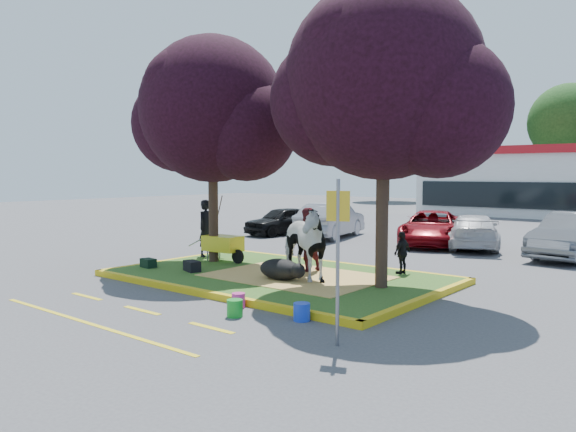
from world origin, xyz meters
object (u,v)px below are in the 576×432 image
Objects in this scene: handler at (207,228)px; car_black at (282,221)px; cow at (300,243)px; sign_post at (338,243)px; calf at (280,269)px; bucket_blue at (302,312)px; wheelbarrow at (223,244)px; bucket_green at (235,308)px; bucket_pink at (238,300)px; car_silver at (331,220)px.

handler is 0.48× the size of car_black.
handler is (-4.62, 1.24, -0.02)m from cow.
sign_post is 16.21m from car_black.
calf is at bearing 118.26° from sign_post.
handler is at bearing 150.47° from bucket_blue.
bucket_blue is at bearing -38.97° from calf.
wheelbarrow is (1.15, -0.42, -0.36)m from handler.
car_black is at bearing 126.11° from bucket_green.
car_black reaches higher than bucket_pink.
bucket_green is (0.85, -3.10, -0.89)m from cow.
bucket_blue is 13.58m from car_silver.
cow is 7.21× the size of bucket_pink.
car_black is at bearing 125.97° from bucket_pink.
cow is 1.07× the size of wheelbarrow.
car_black is (-7.62, 8.51, -0.43)m from cow.
calf is (-0.35, -0.31, -0.64)m from cow.
bucket_green is 0.99× the size of bucket_blue.
calf is at bearing 154.10° from cow.
bucket_green is at bearing -128.40° from handler.
calf is at bearing 108.40° from bucket_pink.
bucket_blue is (-1.36, 0.84, -1.48)m from sign_post.
bucket_pink is 12.78m from car_silver.
bucket_blue is at bearing -118.75° from cow.
wheelbarrow reaches higher than calf.
car_silver is at bearing 102.81° from sign_post.
handler is 5.94× the size of bucket_pink.
car_black is at bearing 22.39° from handler.
car_black is at bearing 133.68° from calf.
sign_post reaches higher than wheelbarrow.
bucket_green is at bearing 104.26° from car_silver.
cow is 1.21× the size of handler.
car_silver is at bearing 117.03° from bucket_green.
sign_post is (3.38, -3.36, 0.59)m from cow.
car_black is at bearing 110.43° from sign_post.
bucket_green is at bearing -45.14° from car_black.
bucket_pink is (5.01, -3.76, -0.88)m from handler.
sign_post is at bearing -31.69° from bucket_blue.
bucket_blue is (6.64, -3.76, -0.86)m from handler.
cow is 3.59m from wheelbarrow.
cow is 0.59× the size of car_black.
bucket_pink is (0.39, -2.53, -0.90)m from cow.
car_silver is (-1.80, 8.10, 0.06)m from wheelbarrow.
calf is 0.33× the size of car_black.
car_black is (-4.15, 7.69, -0.05)m from wheelbarrow.
bucket_green is 13.49m from car_silver.
sign_post is (8.00, -4.60, 0.61)m from handler.
car_silver is at bearing 116.36° from bucket_pink.
sign_post is at bearing 112.42° from car_silver.
car_silver is at bearing 53.24° from cow.
handler reaches higher than calf.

